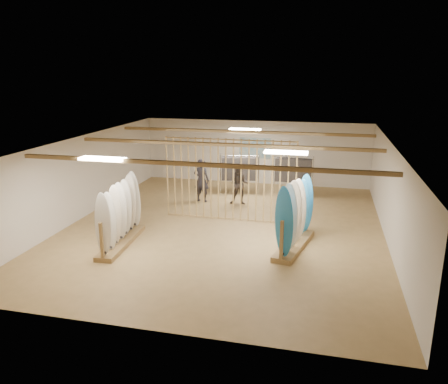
% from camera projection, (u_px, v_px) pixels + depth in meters
% --- Properties ---
extents(floor, '(12.00, 12.00, 0.00)m').
position_uv_depth(floor, '(224.00, 227.00, 14.18)').
color(floor, tan).
rests_on(floor, ground).
extents(ceiling, '(12.00, 12.00, 0.00)m').
position_uv_depth(ceiling, '(224.00, 142.00, 13.43)').
color(ceiling, gray).
rests_on(ceiling, ground).
extents(wall_back, '(12.00, 0.00, 12.00)m').
position_uv_depth(wall_back, '(255.00, 152.00, 19.43)').
color(wall_back, silver).
rests_on(wall_back, ground).
extents(wall_front, '(12.00, 0.00, 12.00)m').
position_uv_depth(wall_front, '(150.00, 265.00, 8.18)').
color(wall_front, silver).
rests_on(wall_front, ground).
extents(wall_left, '(0.00, 12.00, 12.00)m').
position_uv_depth(wall_left, '(82.00, 177.00, 14.91)').
color(wall_left, silver).
rests_on(wall_left, ground).
extents(wall_right, '(0.00, 12.00, 12.00)m').
position_uv_depth(wall_right, '(391.00, 196.00, 12.70)').
color(wall_right, silver).
rests_on(wall_right, ground).
extents(ceiling_slats, '(9.50, 6.12, 0.10)m').
position_uv_depth(ceiling_slats, '(224.00, 145.00, 13.45)').
color(ceiling_slats, olive).
rests_on(ceiling_slats, ground).
extents(light_panels, '(1.20, 0.35, 0.06)m').
position_uv_depth(light_panels, '(224.00, 144.00, 13.44)').
color(light_panels, white).
rests_on(light_panels, ground).
extents(bamboo_partition, '(4.45, 0.05, 2.78)m').
position_uv_depth(bamboo_partition, '(230.00, 180.00, 14.55)').
color(bamboo_partition, tan).
rests_on(bamboo_partition, ground).
extents(poster, '(1.40, 0.03, 0.90)m').
position_uv_depth(poster, '(255.00, 148.00, 19.36)').
color(poster, teal).
rests_on(poster, ground).
extents(rack_left, '(0.70, 2.70, 1.87)m').
position_uv_depth(rack_left, '(120.00, 224.00, 12.65)').
color(rack_left, olive).
rests_on(rack_left, floor).
extents(rack_right, '(1.06, 2.54, 2.00)m').
position_uv_depth(rack_right, '(295.00, 225.00, 12.38)').
color(rack_right, olive).
rests_on(rack_right, floor).
extents(clothing_rack_a, '(1.53, 0.65, 1.66)m').
position_uv_depth(clothing_rack_a, '(239.00, 168.00, 17.74)').
color(clothing_rack_a, silver).
rests_on(clothing_rack_a, floor).
extents(clothing_rack_b, '(1.53, 0.46, 1.64)m').
position_uv_depth(clothing_rack_b, '(293.00, 170.00, 17.46)').
color(clothing_rack_b, silver).
rests_on(clothing_rack_b, floor).
extents(shopper_a, '(0.76, 0.57, 1.92)m').
position_uv_depth(shopper_a, '(201.00, 177.00, 16.76)').
color(shopper_a, '#29272F').
rests_on(shopper_a, floor).
extents(shopper_b, '(0.91, 0.73, 1.78)m').
position_uv_depth(shopper_b, '(240.00, 182.00, 16.41)').
color(shopper_b, '#3F3530').
rests_on(shopper_b, floor).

